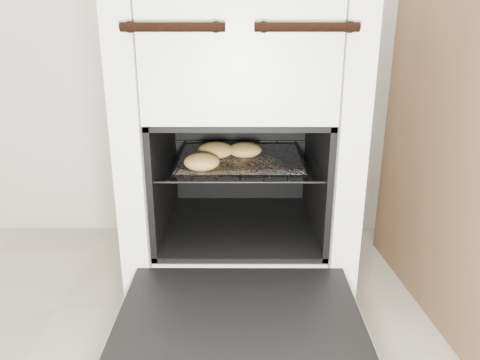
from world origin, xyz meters
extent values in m
cube|color=white|center=(-0.17, 1.21, 0.42)|extent=(0.55, 0.59, 0.84)
cylinder|color=black|center=(-0.30, 0.90, 0.73)|extent=(0.20, 0.02, 0.02)
cylinder|color=black|center=(-0.04, 0.90, 0.73)|extent=(0.20, 0.02, 0.02)
cube|color=black|center=(-0.17, 0.73, 0.19)|extent=(0.48, 0.37, 0.02)
cube|color=white|center=(-0.17, 0.73, 0.17)|extent=(0.50, 0.39, 0.01)
cylinder|color=black|center=(-0.37, 1.13, 0.40)|extent=(0.01, 0.39, 0.01)
cylinder|color=black|center=(0.03, 1.13, 0.40)|extent=(0.01, 0.39, 0.01)
cylinder|color=black|center=(-0.17, 0.95, 0.40)|extent=(0.39, 0.01, 0.01)
cylinder|color=black|center=(-0.17, 1.32, 0.40)|extent=(0.39, 0.01, 0.01)
cylinder|color=black|center=(-0.33, 1.13, 0.40)|extent=(0.01, 0.37, 0.01)
cylinder|color=black|center=(-0.28, 1.13, 0.40)|extent=(0.01, 0.37, 0.01)
cylinder|color=black|center=(-0.22, 1.13, 0.40)|extent=(0.01, 0.37, 0.01)
cylinder|color=black|center=(-0.17, 1.13, 0.40)|extent=(0.01, 0.37, 0.01)
cylinder|color=black|center=(-0.11, 1.13, 0.40)|extent=(0.01, 0.37, 0.01)
cylinder|color=black|center=(-0.06, 1.13, 0.40)|extent=(0.01, 0.37, 0.01)
cylinder|color=black|center=(0.00, 1.13, 0.40)|extent=(0.01, 0.37, 0.01)
cube|color=white|center=(-0.17, 1.11, 0.40)|extent=(0.31, 0.28, 0.01)
ellipsoid|color=tan|center=(-0.23, 1.12, 0.43)|extent=(0.09, 0.09, 0.04)
ellipsoid|color=tan|center=(-0.16, 1.13, 0.43)|extent=(0.10, 0.10, 0.04)
ellipsoid|color=tan|center=(-0.26, 1.02, 0.43)|extent=(0.11, 0.11, 0.04)
camera|label=1|loc=(-0.16, -0.04, 0.75)|focal=35.00mm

